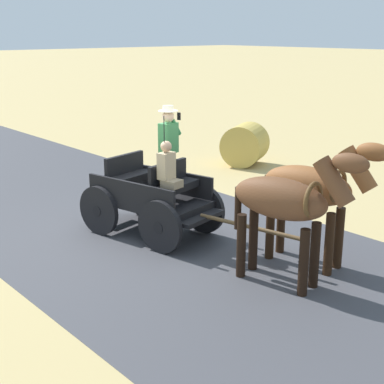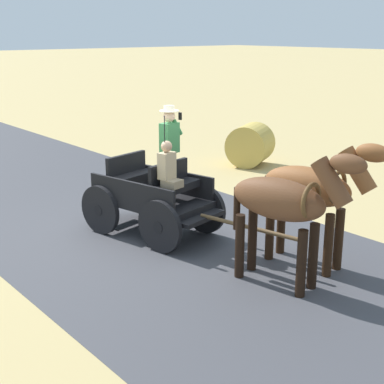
{
  "view_description": "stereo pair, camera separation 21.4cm",
  "coord_description": "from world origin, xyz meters",
  "px_view_note": "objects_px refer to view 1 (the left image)",
  "views": [
    {
      "loc": [
        6.08,
        8.41,
        3.82
      ],
      "look_at": [
        -0.06,
        1.39,
        1.1
      ],
      "focal_mm": 52.1,
      "sensor_mm": 36.0,
      "label": 1
    },
    {
      "loc": [
        5.91,
        8.55,
        3.82
      ],
      "look_at": [
        -0.06,
        1.39,
        1.1
      ],
      "focal_mm": 52.1,
      "sensor_mm": 36.0,
      "label": 2
    }
  ],
  "objects_px": {
    "horse_drawn_carriage": "(154,194)",
    "horse_off_side": "(286,203)",
    "horse_near_side": "(313,189)",
    "hay_bale": "(245,145)"
  },
  "relations": [
    {
      "from": "horse_off_side",
      "to": "hay_bale",
      "type": "xyz_separation_m",
      "value": [
        -5.36,
        -5.93,
        -0.72
      ]
    },
    {
      "from": "horse_near_side",
      "to": "horse_off_side",
      "type": "relative_size",
      "value": 1.0
    },
    {
      "from": "horse_drawn_carriage",
      "to": "horse_off_side",
      "type": "xyz_separation_m",
      "value": [
        -0.16,
        3.06,
        0.51
      ]
    },
    {
      "from": "horse_drawn_carriage",
      "to": "horse_off_side",
      "type": "relative_size",
      "value": 2.04
    },
    {
      "from": "horse_drawn_carriage",
      "to": "horse_near_side",
      "type": "xyz_separation_m",
      "value": [
        -1.06,
        2.87,
        0.51
      ]
    },
    {
      "from": "horse_near_side",
      "to": "hay_bale",
      "type": "xyz_separation_m",
      "value": [
        -4.46,
        -5.74,
        -0.72
      ]
    },
    {
      "from": "horse_drawn_carriage",
      "to": "hay_bale",
      "type": "xyz_separation_m",
      "value": [
        -5.52,
        -2.87,
        -0.22
      ]
    },
    {
      "from": "horse_drawn_carriage",
      "to": "horse_near_side",
      "type": "distance_m",
      "value": 3.1
    },
    {
      "from": "horse_near_side",
      "to": "horse_off_side",
      "type": "distance_m",
      "value": 0.92
    },
    {
      "from": "hay_bale",
      "to": "horse_drawn_carriage",
      "type": "bearing_deg",
      "value": 27.48
    }
  ]
}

